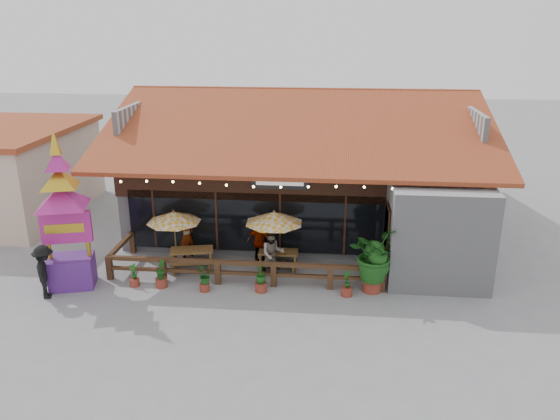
# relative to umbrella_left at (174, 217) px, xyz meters

# --- Properties ---
(ground) EXTENTS (100.00, 100.00, 0.00)m
(ground) POSITION_rel_umbrella_left_xyz_m (4.44, -0.99, -1.94)
(ground) COLOR gray
(ground) RESTS_ON ground
(restaurant_building) EXTENTS (15.50, 14.73, 6.09)m
(restaurant_building) POSITION_rel_umbrella_left_xyz_m (4.70, 5.62, 0.27)
(restaurant_building) COLOR #A4A4A9
(restaurant_building) RESTS_ON ground
(patio_railing) EXTENTS (10.00, 2.60, 0.92)m
(patio_railing) POSITION_rel_umbrella_left_xyz_m (2.18, -1.26, -1.32)
(patio_railing) COLOR #4A321A
(patio_railing) RESTS_ON ground
(umbrella_left) EXTENTS (2.71, 2.71, 2.22)m
(umbrella_left) POSITION_rel_umbrella_left_xyz_m (0.00, 0.00, 0.00)
(umbrella_left) COLOR brown
(umbrella_left) RESTS_ON ground
(umbrella_right) EXTENTS (2.92, 2.92, 2.34)m
(umbrella_right) POSITION_rel_umbrella_left_xyz_m (3.80, 0.00, 0.10)
(umbrella_right) COLOR brown
(umbrella_right) RESTS_ON ground
(picnic_table_left) EXTENTS (1.85, 1.68, 0.77)m
(picnic_table_left) POSITION_rel_umbrella_left_xyz_m (0.69, -0.28, -1.42)
(picnic_table_left) COLOR brown
(picnic_table_left) RESTS_ON ground
(picnic_table_right) EXTENTS (1.49, 1.29, 0.71)m
(picnic_table_right) POSITION_rel_umbrella_left_xyz_m (3.96, -0.01, -1.46)
(picnic_table_right) COLOR brown
(picnic_table_right) RESTS_ON ground
(thai_sign_tower) EXTENTS (2.74, 2.74, 6.05)m
(thai_sign_tower) POSITION_rel_umbrella_left_xyz_m (-3.15, -2.14, 1.26)
(thai_sign_tower) COLOR #52217C
(thai_sign_tower) RESTS_ON ground
(tropical_plant) EXTENTS (2.07, 2.19, 2.39)m
(tropical_plant) POSITION_rel_umbrella_left_xyz_m (7.38, -1.52, -0.57)
(tropical_plant) COLOR maroon
(tropical_plant) RESTS_ON ground
(diner_a) EXTENTS (0.78, 0.76, 1.80)m
(diner_a) POSITION_rel_umbrella_left_xyz_m (0.25, 0.70, -1.03)
(diner_a) COLOR #371D11
(diner_a) RESTS_ON ground
(diner_b) EXTENTS (1.02, 0.89, 1.80)m
(diner_b) POSITION_rel_umbrella_left_xyz_m (3.81, -0.66, -1.04)
(diner_b) COLOR #371D11
(diner_b) RESTS_ON ground
(diner_c) EXTENTS (1.15, 0.72, 1.83)m
(diner_c) POSITION_rel_umbrella_left_xyz_m (3.23, 0.33, -1.02)
(diner_c) COLOR #371D11
(diner_c) RESTS_ON ground
(pedestrian) EXTENTS (1.10, 1.39, 1.88)m
(pedestrian) POSITION_rel_umbrella_left_xyz_m (-3.64, -3.02, -0.99)
(pedestrian) COLOR black
(pedestrian) RESTS_ON ground
(planter_a) EXTENTS (0.35, 0.35, 0.86)m
(planter_a) POSITION_rel_umbrella_left_xyz_m (-0.99, -1.95, -1.58)
(planter_a) COLOR maroon
(planter_a) RESTS_ON ground
(planter_b) EXTENTS (0.42, 0.43, 1.03)m
(planter_b) POSITION_rel_umbrella_left_xyz_m (-0.01, -1.92, -1.47)
(planter_b) COLOR maroon
(planter_b) RESTS_ON ground
(planter_c) EXTENTS (0.58, 0.52, 0.87)m
(planter_c) POSITION_rel_umbrella_left_xyz_m (1.58, -2.08, -1.45)
(planter_c) COLOR maroon
(planter_c) RESTS_ON ground
(planter_d) EXTENTS (0.53, 0.53, 1.02)m
(planter_d) POSITION_rel_umbrella_left_xyz_m (3.54, -1.93, -1.44)
(planter_d) COLOR maroon
(planter_d) RESTS_ON ground
(planter_e) EXTENTS (0.39, 0.40, 0.95)m
(planter_e) POSITION_rel_umbrella_left_xyz_m (6.51, -1.94, -1.54)
(planter_e) COLOR maroon
(planter_e) RESTS_ON ground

